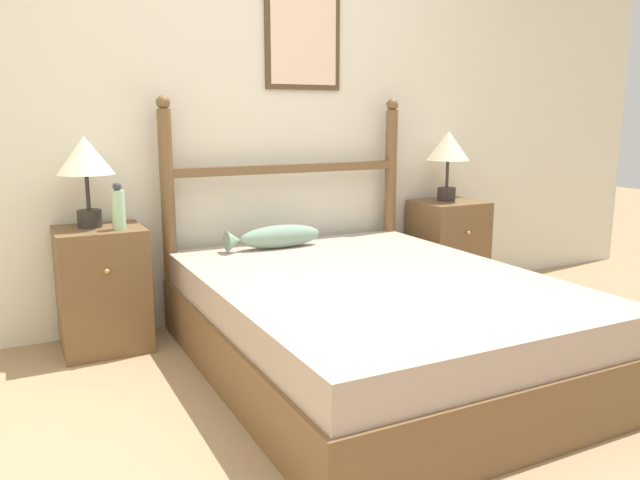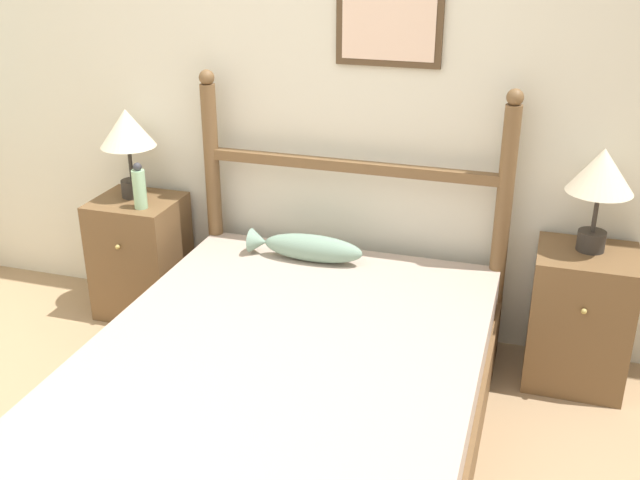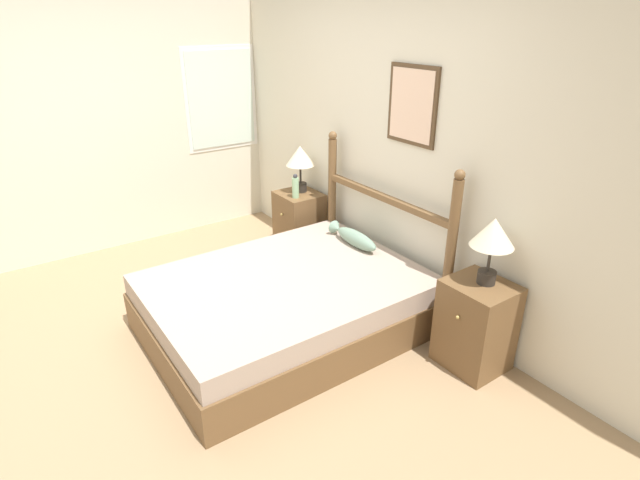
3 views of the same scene
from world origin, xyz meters
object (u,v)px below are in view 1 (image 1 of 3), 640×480
object	(u,v)px
nightstand_right	(447,248)
table_lamp_right	(448,150)
nightstand_left	(103,289)
bottle	(118,208)
fish_pillow	(275,237)
table_lamp_left	(85,160)
bed	(372,322)

from	to	relation	value
nightstand_right	table_lamp_right	world-z (taller)	table_lamp_right
nightstand_left	bottle	bearing A→B (deg)	-46.37
nightstand_right	table_lamp_right	bearing A→B (deg)	86.79
bottle	nightstand_left	bearing A→B (deg)	133.63
fish_pillow	table_lamp_right	bearing A→B (deg)	3.90
table_lamp_left	bed	bearing A→B (deg)	-37.82
bed	bottle	bearing A→B (deg)	143.71
bed	nightstand_right	bearing A→B (deg)	37.22
nightstand_right	table_lamp_left	xyz separation A→B (m)	(-2.23, 0.04, 0.65)
nightstand_left	fish_pillow	distance (m)	0.95
nightstand_right	fish_pillow	bearing A→B (deg)	-177.65
table_lamp_right	bottle	xyz separation A→B (m)	(-2.11, -0.13, -0.23)
bed	table_lamp_left	world-z (taller)	table_lamp_left
nightstand_right	table_lamp_left	distance (m)	2.32
bed	nightstand_right	size ratio (longest dim) A/B	3.15
nightstand_right	table_lamp_left	bearing A→B (deg)	178.85
table_lamp_left	table_lamp_right	xyz separation A→B (m)	(2.23, -0.01, 0.00)
bed	fish_pillow	size ratio (longest dim) A/B	3.55
bed	nightstand_left	world-z (taller)	nightstand_left
bed	fish_pillow	world-z (taller)	fish_pillow
bed	table_lamp_right	xyz separation A→B (m)	(1.10, 0.87, 0.74)
nightstand_left	table_lamp_right	bearing A→B (deg)	0.90
nightstand_right	bed	bearing A→B (deg)	-142.78
nightstand_right	bottle	xyz separation A→B (m)	(-2.10, -0.09, 0.42)
table_lamp_right	nightstand_left	bearing A→B (deg)	-179.10
fish_pillow	bed	bearing A→B (deg)	-78.01
table_lamp_right	bottle	world-z (taller)	table_lamp_right
bottle	fish_pillow	size ratio (longest dim) A/B	0.42
table_lamp_left	table_lamp_right	bearing A→B (deg)	-0.27
nightstand_left	table_lamp_left	xyz separation A→B (m)	(-0.03, 0.04, 0.65)
bottle	nightstand_right	bearing A→B (deg)	2.51
bed	nightstand_left	xyz separation A→B (m)	(-1.10, 0.83, 0.09)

